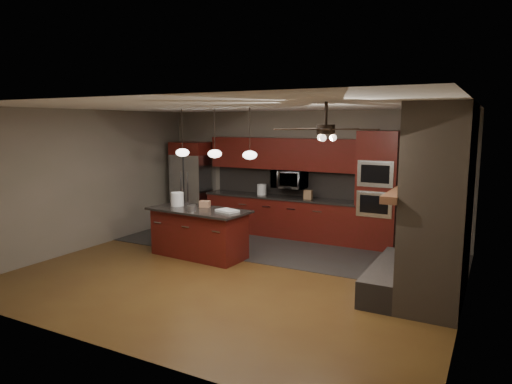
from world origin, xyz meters
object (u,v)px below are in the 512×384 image
Objects in this scene: white_bucket at (177,199)px; counter_box at (308,195)px; kitchen_island at (199,232)px; cardboard_box at (205,204)px; counter_bucket at (262,190)px; refrigerator at (193,184)px; paint_can at (192,208)px; paint_tray at (227,211)px; oven_tower at (378,190)px; microwave at (289,179)px.

white_bucket is 2.84m from counter_box.
counter_box is at bearing 62.18° from kitchen_island.
white_bucket is at bearing -179.20° from cardboard_box.
counter_bucket is at bearing 89.13° from kitchen_island.
counter_bucket reaches higher than cardboard_box.
refrigerator is 8.55× the size of counter_bucket.
paint_can is 2.74m from counter_box.
paint_can is at bearing -103.59° from cardboard_box.
counter_bucket is 1.16m from counter_box.
kitchen_island is 0.56m from cardboard_box.
counter_box is at bearing 88.83° from paint_tray.
counter_box reaches higher than paint_tray.
paint_can is at bearing -54.43° from refrigerator.
paint_tray is at bearing -135.53° from oven_tower.
white_bucket is (-0.55, 0.07, 0.59)m from kitchen_island.
white_bucket is 1.11× the size of counter_bucket.
microwave reaches higher than counter_box.
microwave is 3.81× the size of cardboard_box.
white_bucket is at bearing 177.09° from kitchen_island.
white_bucket is 1.61× the size of paint_can.
kitchen_island is at bearing -159.83° from paint_tray.
paint_tray is 0.66m from cardboard_box.
microwave is 2.56m from refrigerator.
counter_bucket is at bearing -175.71° from microwave.
refrigerator is 2.89m from paint_can.
refrigerator reaches higher than paint_tray.
refrigerator is at bearing 155.39° from paint_tray.
kitchen_island is (-2.84, -2.20, -0.73)m from oven_tower.
refrigerator reaches higher than white_bucket.
counter_box is at bearing 0.59° from refrigerator.
paint_can is (1.68, -2.35, -0.06)m from refrigerator.
counter_box is (-1.48, -0.04, -0.19)m from oven_tower.
white_bucket reaches higher than kitchen_island.
refrigerator is 3.04m from counter_box.
microwave is 2.65m from paint_can.
white_bucket is at bearing -164.36° from paint_tray.
counter_bucket is (0.20, 2.43, 0.05)m from paint_can.
oven_tower is 8.83× the size of white_bucket.
microwave is at bearing 4.29° from counter_bucket.
cardboard_box is 2.37m from counter_box.
cardboard_box is (0.55, 0.15, -0.07)m from white_bucket.
microwave reaches higher than paint_can.
counter_box is (1.37, 1.94, 0.02)m from cardboard_box.
paint_tray reaches higher than kitchen_island.
oven_tower reaches higher than counter_box.
oven_tower is at bearing 32.12° from white_bucket.
paint_tray is 2.04× the size of cardboard_box.
white_bucket is at bearing -147.88° from oven_tower.
oven_tower is at bearing 62.29° from paint_tray.
cardboard_box is at bearing -179.49° from paint_tray.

